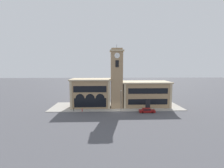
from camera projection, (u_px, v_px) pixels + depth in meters
ground_plane at (118, 112)px, 46.05m from camera, size 300.00×300.00×0.00m
sidewalk_kerb at (116, 106)px, 52.09m from camera, size 44.04×12.18×0.15m
clock_tower at (117, 78)px, 49.52m from camera, size 4.51×4.51×20.86m
town_hall_left_wing at (91, 93)px, 51.57m from camera, size 13.58×8.18×9.66m
town_hall_right_wing at (145, 94)px, 52.29m from camera, size 16.52×8.18×8.68m
parked_car_near at (147, 110)px, 44.97m from camera, size 4.75×1.79×1.27m
street_lamp at (121, 97)px, 46.04m from camera, size 0.36×0.36×6.46m
bollard at (74, 110)px, 45.88m from camera, size 0.18×0.18×1.06m
fire_hydrant at (82, 110)px, 45.83m from camera, size 0.22×0.22×0.87m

